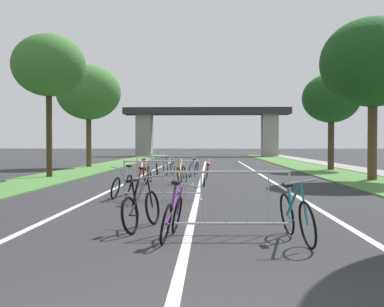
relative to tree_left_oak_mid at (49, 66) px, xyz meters
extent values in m
cube|color=#477A38|center=(0.18, 9.36, -4.89)|extent=(2.79, 66.14, 0.05)
cube|color=#477A38|center=(13.25, 9.36, -4.89)|extent=(2.79, 66.14, 0.05)
cube|color=gray|center=(15.52, 9.36, -4.88)|extent=(1.74, 66.14, 0.08)
cube|color=silver|center=(6.71, 1.43, -4.91)|extent=(0.14, 38.26, 0.01)
cube|color=silver|center=(9.54, 1.43, -4.91)|extent=(0.14, 38.26, 0.01)
cube|color=silver|center=(3.88, 1.43, -4.91)|extent=(0.14, 38.26, 0.01)
cube|color=#2D2D30|center=(6.71, 36.96, 0.52)|extent=(19.93, 3.28, 0.79)
cube|color=gray|center=(-0.84, 36.96, -2.40)|extent=(1.83, 2.40, 5.04)
cube|color=gray|center=(14.27, 36.96, -2.40)|extent=(1.83, 2.40, 5.04)
cylinder|color=#3D2D1E|center=(0.00, 0.00, -3.05)|extent=(0.26, 0.26, 3.74)
ellipsoid|color=#38702D|center=(0.00, 0.00, 0.03)|extent=(3.20, 3.20, 2.72)
cylinder|color=#4C3823|center=(-0.59, 9.21, -3.30)|extent=(0.32, 0.32, 3.23)
ellipsoid|color=#38702D|center=(-0.59, 9.21, -0.17)|extent=(4.06, 4.06, 3.45)
cylinder|color=#4C3823|center=(13.63, -1.22, -3.31)|extent=(0.37, 0.37, 3.21)
ellipsoid|color=#194719|center=(13.63, -1.22, -0.13)|extent=(4.21, 4.21, 3.58)
cylinder|color=#3D2D1E|center=(13.89, 6.37, -3.49)|extent=(0.34, 0.34, 2.85)
ellipsoid|color=#194719|center=(13.89, 6.37, -0.85)|extent=(3.24, 3.24, 2.75)
cylinder|color=#ADADB2|center=(6.31, -12.95, -4.39)|extent=(0.04, 0.04, 1.05)
cube|color=#ADADB2|center=(6.31, -12.95, -4.90)|extent=(0.07, 0.44, 0.03)
cylinder|color=#ADADB2|center=(8.37, -12.90, -4.39)|extent=(0.04, 0.04, 1.05)
cube|color=#ADADB2|center=(8.37, -12.90, -4.90)|extent=(0.07, 0.44, 0.03)
cylinder|color=#ADADB2|center=(7.34, -12.92, -3.89)|extent=(2.06, 0.09, 0.04)
cylinder|color=#ADADB2|center=(7.34, -12.92, -4.74)|extent=(2.06, 0.09, 0.04)
cylinder|color=#ADADB2|center=(6.65, -12.94, -4.30)|extent=(0.02, 0.02, 0.87)
cylinder|color=#ADADB2|center=(6.99, -12.93, -4.30)|extent=(0.02, 0.02, 0.87)
cylinder|color=#ADADB2|center=(7.34, -12.92, -4.30)|extent=(0.02, 0.02, 0.87)
cylinder|color=#ADADB2|center=(7.68, -12.92, -4.30)|extent=(0.02, 0.02, 0.87)
cylinder|color=#ADADB2|center=(8.03, -12.91, -4.30)|extent=(0.02, 0.02, 0.87)
cylinder|color=#ADADB2|center=(4.77, -8.09, -4.39)|extent=(0.04, 0.04, 1.05)
cube|color=#ADADB2|center=(4.77, -8.09, -4.90)|extent=(0.07, 0.44, 0.03)
cylinder|color=#ADADB2|center=(6.83, -8.06, -4.39)|extent=(0.04, 0.04, 1.05)
cube|color=#ADADB2|center=(6.83, -8.06, -4.90)|extent=(0.07, 0.44, 0.03)
cylinder|color=#ADADB2|center=(5.80, -8.08, -3.89)|extent=(2.06, 0.07, 0.04)
cylinder|color=#ADADB2|center=(5.80, -8.08, -4.74)|extent=(2.06, 0.07, 0.04)
cylinder|color=#ADADB2|center=(5.11, -8.09, -4.30)|extent=(0.02, 0.02, 0.87)
cylinder|color=#ADADB2|center=(5.46, -8.08, -4.30)|extent=(0.02, 0.02, 0.87)
cylinder|color=#ADADB2|center=(5.80, -8.08, -4.30)|extent=(0.02, 0.02, 0.87)
cylinder|color=#ADADB2|center=(6.15, -8.07, -4.30)|extent=(0.02, 0.02, 0.87)
cylinder|color=#ADADB2|center=(6.49, -8.07, -4.30)|extent=(0.02, 0.02, 0.87)
cylinder|color=#ADADB2|center=(4.37, -3.19, -4.39)|extent=(0.04, 0.04, 1.05)
cube|color=#ADADB2|center=(4.37, -3.19, -4.90)|extent=(0.08, 0.44, 0.03)
cylinder|color=#ADADB2|center=(6.43, -3.27, -4.39)|extent=(0.04, 0.04, 1.05)
cube|color=#ADADB2|center=(6.43, -3.27, -4.90)|extent=(0.08, 0.44, 0.03)
cylinder|color=#ADADB2|center=(5.40, -3.23, -3.89)|extent=(2.06, 0.12, 0.04)
cylinder|color=#ADADB2|center=(5.40, -3.23, -4.74)|extent=(2.06, 0.12, 0.04)
cylinder|color=#ADADB2|center=(4.71, -3.21, -4.30)|extent=(0.02, 0.02, 0.87)
cylinder|color=#ADADB2|center=(5.06, -3.22, -4.30)|extent=(0.02, 0.02, 0.87)
cylinder|color=#ADADB2|center=(5.40, -3.23, -4.30)|extent=(0.02, 0.02, 0.87)
cylinder|color=#ADADB2|center=(5.74, -3.24, -4.30)|extent=(0.02, 0.02, 0.87)
cylinder|color=#ADADB2|center=(6.09, -3.26, -4.30)|extent=(0.02, 0.02, 0.87)
cylinder|color=#ADADB2|center=(4.33, 1.65, -4.39)|extent=(0.04, 0.04, 1.05)
cube|color=#ADADB2|center=(4.33, 1.65, -4.90)|extent=(0.08, 0.44, 0.03)
cylinder|color=#ADADB2|center=(6.40, 1.58, -4.39)|extent=(0.04, 0.04, 1.05)
cube|color=#ADADB2|center=(6.40, 1.58, -4.90)|extent=(0.08, 0.44, 0.03)
cylinder|color=#ADADB2|center=(5.37, 1.61, -3.89)|extent=(2.06, 0.11, 0.04)
cylinder|color=#ADADB2|center=(5.37, 1.61, -4.74)|extent=(2.06, 0.11, 0.04)
cylinder|color=#ADADB2|center=(4.68, 1.64, -4.30)|extent=(0.02, 0.02, 0.87)
cylinder|color=#ADADB2|center=(5.02, 1.63, -4.30)|extent=(0.02, 0.02, 0.87)
cylinder|color=#ADADB2|center=(5.37, 1.61, -4.30)|extent=(0.02, 0.02, 0.87)
cylinder|color=#ADADB2|center=(5.71, 1.60, -4.30)|extent=(0.02, 0.02, 0.87)
cylinder|color=#ADADB2|center=(6.05, 1.59, -4.30)|extent=(0.02, 0.02, 0.87)
torus|color=black|center=(6.91, -4.29, -4.61)|extent=(0.18, 0.62, 0.61)
torus|color=black|center=(6.95, -3.21, -4.61)|extent=(0.18, 0.62, 0.61)
cylinder|color=red|center=(6.98, -3.78, -4.32)|extent=(0.19, 1.04, 0.62)
cylinder|color=red|center=(6.96, -3.98, -4.40)|extent=(0.14, 0.13, 0.52)
cylinder|color=red|center=(6.91, -4.12, -4.63)|extent=(0.03, 0.35, 0.07)
cylinder|color=red|center=(7.00, -3.24, -4.32)|extent=(0.15, 0.10, 0.60)
cube|color=black|center=(7.01, -4.02, -4.15)|extent=(0.12, 0.24, 0.07)
cylinder|color=#99999E|center=(7.06, -3.27, -4.02)|extent=(0.50, 0.05, 0.12)
torus|color=black|center=(6.22, 0.56, -4.60)|extent=(0.28, 0.65, 0.64)
torus|color=black|center=(6.44, 1.60, -4.60)|extent=(0.28, 0.65, 0.64)
cylinder|color=#1E389E|center=(6.36, 1.04, -4.35)|extent=(0.34, 1.00, 0.54)
cylinder|color=#1E389E|center=(6.31, 0.85, -4.39)|extent=(0.12, 0.14, 0.52)
cylinder|color=#1E389E|center=(6.25, 0.72, -4.62)|extent=(0.09, 0.34, 0.07)
cylinder|color=#1E389E|center=(6.47, 1.56, -4.35)|extent=(0.12, 0.11, 0.51)
cube|color=black|center=(6.35, 0.80, -4.13)|extent=(0.15, 0.26, 0.07)
cylinder|color=#99999E|center=(6.51, 1.53, -4.10)|extent=(0.53, 0.14, 0.12)
torus|color=black|center=(8.32, -13.00, -4.57)|extent=(0.22, 0.71, 0.69)
torus|color=black|center=(8.44, -14.02, -4.57)|extent=(0.22, 0.71, 0.69)
cylinder|color=#197A7F|center=(8.33, -13.49, -4.27)|extent=(0.07, 1.00, 0.64)
cylinder|color=#197A7F|center=(8.32, -13.29, -4.34)|extent=(0.14, 0.11, 0.56)
cylinder|color=#197A7F|center=(8.34, -13.16, -4.60)|extent=(0.07, 0.33, 0.08)
cylinder|color=#197A7F|center=(8.39, -14.00, -4.27)|extent=(0.13, 0.08, 0.61)
cube|color=black|center=(8.28, -13.26, -4.06)|extent=(0.13, 0.25, 0.06)
cylinder|color=#99999E|center=(8.35, -13.98, -3.96)|extent=(0.47, 0.08, 0.09)
torus|color=black|center=(4.60, 1.45, -4.60)|extent=(0.18, 0.63, 0.63)
torus|color=black|center=(4.46, 2.48, -4.60)|extent=(0.18, 0.63, 0.63)
cylinder|color=silver|center=(4.51, 1.94, -4.35)|extent=(0.22, 1.00, 0.54)
cylinder|color=silver|center=(4.54, 1.74, -4.34)|extent=(0.10, 0.13, 0.62)
cylinder|color=silver|center=(4.58, 1.62, -4.63)|extent=(0.07, 0.34, 0.07)
cylinder|color=silver|center=(4.44, 2.45, -4.35)|extent=(0.08, 0.10, 0.51)
cube|color=black|center=(4.51, 1.70, -4.03)|extent=(0.14, 0.25, 0.06)
cylinder|color=#99999E|center=(4.42, 2.43, -4.10)|extent=(0.45, 0.09, 0.07)
torus|color=black|center=(4.70, -3.35, -4.59)|extent=(0.17, 0.65, 0.64)
torus|color=black|center=(4.73, -2.38, -4.59)|extent=(0.17, 0.65, 0.64)
cylinder|color=orange|center=(4.66, -2.89, -4.28)|extent=(0.11, 0.95, 0.66)
cylinder|color=orange|center=(4.66, -3.07, -4.33)|extent=(0.15, 0.11, 0.63)
cylinder|color=orange|center=(4.71, -3.20, -4.62)|extent=(0.05, 0.32, 0.08)
cylinder|color=orange|center=(4.68, -2.40, -4.28)|extent=(0.15, 0.09, 0.63)
cube|color=black|center=(4.61, -3.11, -4.02)|extent=(0.11, 0.24, 0.07)
cylinder|color=#99999E|center=(4.63, -2.43, -3.97)|extent=(0.47, 0.04, 0.10)
torus|color=black|center=(5.75, -12.99, -4.60)|extent=(0.29, 0.65, 0.63)
torus|color=black|center=(6.00, -12.00, -4.60)|extent=(0.29, 0.65, 0.63)
cylinder|color=black|center=(5.83, -12.51, -4.32)|extent=(0.20, 0.99, 0.59)
cylinder|color=black|center=(5.78, -12.70, -4.35)|extent=(0.15, 0.10, 0.60)
cylinder|color=black|center=(5.79, -12.84, -4.62)|extent=(0.12, 0.33, 0.07)
cylinder|color=black|center=(5.95, -12.01, -4.32)|extent=(0.13, 0.07, 0.56)
cube|color=black|center=(5.73, -12.73, -4.05)|extent=(0.16, 0.26, 0.06)
cylinder|color=#99999E|center=(5.91, -12.03, -4.04)|extent=(0.54, 0.16, 0.11)
torus|color=black|center=(6.42, -13.80, -4.61)|extent=(0.21, 0.63, 0.62)
torus|color=black|center=(6.51, -12.85, -4.61)|extent=(0.21, 0.63, 0.62)
cylinder|color=#662884|center=(6.51, -13.35, -4.35)|extent=(0.23, 0.92, 0.56)
cylinder|color=#662884|center=(6.49, -13.53, -4.33)|extent=(0.16, 0.13, 0.65)
cylinder|color=#662884|center=(6.43, -13.64, -4.63)|extent=(0.05, 0.31, 0.07)
cylinder|color=#662884|center=(6.56, -12.88, -4.35)|extent=(0.13, 0.10, 0.53)
cube|color=black|center=(6.55, -13.57, -4.01)|extent=(0.13, 0.25, 0.07)
cylinder|color=#99999E|center=(6.60, -12.90, -4.08)|extent=(0.49, 0.08, 0.12)
torus|color=black|center=(4.69, -7.06, -4.61)|extent=(0.27, 0.63, 0.61)
torus|color=black|center=(4.53, -8.08, -4.61)|extent=(0.27, 0.63, 0.61)
cylinder|color=#B7B7BC|center=(4.67, -7.55, -4.35)|extent=(0.08, 1.01, 0.56)
cylinder|color=#B7B7BC|center=(4.70, -7.36, -4.35)|extent=(0.18, 0.10, 0.62)
cylinder|color=#B7B7BC|center=(4.66, -7.22, -4.63)|extent=(0.09, 0.33, 0.07)
cylinder|color=#B7B7BC|center=(4.59, -8.07, -4.35)|extent=(0.16, 0.07, 0.53)
cube|color=black|center=(4.77, -7.33, -4.05)|extent=(0.14, 0.25, 0.07)
cylinder|color=#99999E|center=(4.65, -8.05, -4.09)|extent=(0.50, 0.10, 0.13)
torus|color=black|center=(5.95, -3.31, -4.59)|extent=(0.25, 0.67, 0.65)
torus|color=black|center=(6.08, -2.27, -4.59)|extent=(0.25, 0.67, 0.65)
cylinder|color=gold|center=(5.96, -2.81, -4.31)|extent=(0.06, 1.03, 0.60)
cylinder|color=gold|center=(5.94, -3.01, -4.34)|extent=(0.17, 0.11, 0.60)
cylinder|color=gold|center=(5.97, -3.15, -4.61)|extent=(0.08, 0.34, 0.08)
cylinder|color=gold|center=(6.02, -2.29, -4.31)|extent=(0.15, 0.08, 0.58)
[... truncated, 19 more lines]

